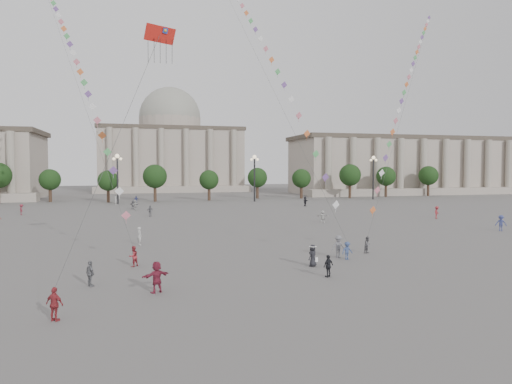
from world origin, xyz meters
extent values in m
plane|color=#5C5957|center=(0.00, 0.00, 0.00)|extent=(360.00, 360.00, 0.00)
cube|color=#A6988B|center=(75.00, 95.00, 8.00)|extent=(80.00, 22.00, 16.00)
cube|color=#4A4036|center=(75.00, 95.00, 16.60)|extent=(81.60, 22.44, 1.20)
cube|color=#A6988B|center=(75.00, 82.00, 1.00)|extent=(84.00, 4.00, 2.00)
cube|color=#A6988B|center=(0.00, 130.00, 10.00)|extent=(46.00, 30.00, 20.00)
cube|color=#4A4036|center=(0.00, 130.00, 20.60)|extent=(46.92, 30.60, 1.20)
cube|color=#A6988B|center=(0.00, 113.00, 1.00)|extent=(48.30, 4.00, 2.00)
cylinder|color=#A6988B|center=(0.00, 130.00, 22.50)|extent=(21.00, 21.00, 5.00)
sphere|color=gray|center=(0.00, 130.00, 25.00)|extent=(21.00, 21.00, 21.00)
cylinder|color=#36251B|center=(-30.00, 78.00, 1.76)|extent=(0.70, 0.70, 3.52)
sphere|color=black|center=(-30.00, 78.00, 5.44)|extent=(5.12, 5.12, 5.12)
cylinder|color=#36251B|center=(-18.00, 78.00, 1.76)|extent=(0.70, 0.70, 3.52)
sphere|color=black|center=(-18.00, 78.00, 5.44)|extent=(5.12, 5.12, 5.12)
cylinder|color=#36251B|center=(-6.00, 78.00, 1.76)|extent=(0.70, 0.70, 3.52)
sphere|color=black|center=(-6.00, 78.00, 5.44)|extent=(5.12, 5.12, 5.12)
cylinder|color=#36251B|center=(6.00, 78.00, 1.76)|extent=(0.70, 0.70, 3.52)
sphere|color=black|center=(6.00, 78.00, 5.44)|extent=(5.12, 5.12, 5.12)
cylinder|color=#36251B|center=(18.00, 78.00, 1.76)|extent=(0.70, 0.70, 3.52)
sphere|color=black|center=(18.00, 78.00, 5.44)|extent=(5.12, 5.12, 5.12)
cylinder|color=#36251B|center=(30.00, 78.00, 1.76)|extent=(0.70, 0.70, 3.52)
sphere|color=black|center=(30.00, 78.00, 5.44)|extent=(5.12, 5.12, 5.12)
cylinder|color=#36251B|center=(42.00, 78.00, 1.76)|extent=(0.70, 0.70, 3.52)
sphere|color=black|center=(42.00, 78.00, 5.44)|extent=(5.12, 5.12, 5.12)
cylinder|color=#36251B|center=(54.00, 78.00, 1.76)|extent=(0.70, 0.70, 3.52)
sphere|color=black|center=(54.00, 78.00, 5.44)|extent=(5.12, 5.12, 5.12)
cylinder|color=#36251B|center=(66.00, 78.00, 1.76)|extent=(0.70, 0.70, 3.52)
sphere|color=black|center=(66.00, 78.00, 5.44)|extent=(5.12, 5.12, 5.12)
cylinder|color=#262628|center=(-15.00, 70.00, 5.00)|extent=(0.36, 0.36, 10.00)
sphere|color=#FFE5B2|center=(-15.00, 70.00, 10.20)|extent=(0.90, 0.90, 0.90)
sphere|color=#FFE5B2|center=(-15.70, 70.00, 9.60)|extent=(0.60, 0.60, 0.60)
sphere|color=#FFE5B2|center=(-14.30, 70.00, 9.60)|extent=(0.60, 0.60, 0.60)
cylinder|color=#262628|center=(15.00, 70.00, 5.00)|extent=(0.36, 0.36, 10.00)
sphere|color=#FFE5B2|center=(15.00, 70.00, 10.20)|extent=(0.90, 0.90, 0.90)
sphere|color=#FFE5B2|center=(14.30, 70.00, 9.60)|extent=(0.60, 0.60, 0.60)
sphere|color=#FFE5B2|center=(15.70, 70.00, 9.60)|extent=(0.60, 0.60, 0.60)
cylinder|color=#262628|center=(45.00, 70.00, 5.00)|extent=(0.36, 0.36, 10.00)
sphere|color=#FFE5B2|center=(45.00, 70.00, 10.20)|extent=(0.90, 0.90, 0.90)
sphere|color=#FFE5B2|center=(44.30, 70.00, 9.60)|extent=(0.60, 0.60, 0.60)
sphere|color=#FFE5B2|center=(45.70, 70.00, 9.60)|extent=(0.60, 0.60, 0.60)
imported|color=navy|center=(-11.23, 67.24, 0.93)|extent=(1.17, 0.71, 1.86)
imported|color=#B2B2AE|center=(-11.24, 54.51, 0.95)|extent=(1.67, 1.61, 1.90)
imported|color=slate|center=(5.94, 4.64, 0.97)|extent=(1.26, 0.73, 1.94)
imported|color=silver|center=(14.37, 28.32, 0.87)|extent=(1.68, 1.09, 1.73)
imported|color=#9D2A31|center=(33.18, 28.90, 0.94)|extent=(1.39, 1.28, 1.88)
imported|color=black|center=(21.79, 55.14, 0.97)|extent=(1.69, 1.65, 1.94)
imported|color=silver|center=(-15.36, 68.00, 0.90)|extent=(0.48, 0.69, 1.81)
imported|color=slate|center=(-11.74, 57.38, 0.80)|extent=(1.48, 1.26, 1.61)
imported|color=beige|center=(-10.50, 15.41, 0.91)|extent=(0.62, 0.77, 1.82)
imported|color=#37407C|center=(32.05, 15.00, 0.97)|extent=(1.41, 1.38, 1.95)
imported|color=slate|center=(-8.91, 42.81, 0.87)|extent=(1.11, 0.76, 1.74)
imported|color=maroon|center=(-29.22, 50.35, 0.88)|extent=(1.02, 1.29, 1.76)
imported|color=maroon|center=(-14.60, -6.80, 0.86)|extent=(1.08, 0.90, 1.72)
imported|color=maroon|center=(-9.48, -2.71, 0.97)|extent=(1.87, 1.30, 1.94)
imported|color=slate|center=(-13.59, -0.14, 0.84)|extent=(0.86, 1.05, 1.68)
imported|color=black|center=(2.33, -1.59, 0.79)|extent=(1.00, 0.74, 1.57)
imported|color=#A02B34|center=(-10.97, 5.35, 0.80)|extent=(0.99, 0.96, 1.60)
imported|color=#374A7C|center=(6.32, 3.72, 0.75)|extent=(1.03, 0.66, 1.51)
imported|color=#58575C|center=(9.37, 5.90, 0.75)|extent=(0.90, 0.83, 1.49)
imported|color=black|center=(2.54, 1.93, 0.85)|extent=(0.99, 0.94, 1.71)
cone|color=white|center=(2.54, 1.93, 1.62)|extent=(0.52, 0.52, 0.14)
cylinder|color=white|center=(2.54, 1.93, 1.56)|extent=(0.60, 0.60, 0.02)
cube|color=white|center=(2.79, 1.78, 0.55)|extent=(0.22, 0.10, 0.35)
cube|color=red|center=(-8.95, 1.00, 16.69)|extent=(2.20, 1.46, 1.02)
cube|color=#1A903A|center=(-9.30, 0.96, 16.94)|extent=(0.40, 0.33, 0.34)
cube|color=#2043AE|center=(-8.60, 0.96, 16.94)|extent=(0.40, 0.33, 0.34)
sphere|color=gold|center=(-9.30, 0.92, 16.94)|extent=(0.20, 0.20, 0.20)
sphere|color=gold|center=(-8.60, 0.92, 16.94)|extent=(0.20, 0.20, 0.20)
cylinder|color=#3F3F3F|center=(-11.78, -2.90, 9.15)|extent=(0.02, 0.02, 17.90)
cylinder|color=#3F3F3F|center=(-18.72, 28.67, 21.35)|extent=(0.02, 0.02, 63.19)
cube|color=#DC7487|center=(-11.52, 7.01, 3.84)|extent=(0.76, 0.25, 0.76)
cube|color=white|center=(-12.08, 8.68, 5.71)|extent=(0.76, 0.25, 0.76)
cube|color=#794F9E|center=(-12.63, 10.35, 7.45)|extent=(0.76, 0.25, 0.76)
cube|color=#53B563|center=(-13.18, 12.01, 9.09)|extent=(0.76, 0.25, 0.76)
cube|color=orange|center=(-13.74, 13.68, 10.68)|extent=(0.76, 0.25, 0.76)
cube|color=#DC7487|center=(-14.29, 15.34, 12.22)|extent=(0.76, 0.25, 0.76)
cube|color=white|center=(-14.84, 17.01, 13.72)|extent=(0.76, 0.25, 0.76)
cube|color=#794F9E|center=(-15.40, 18.68, 15.19)|extent=(0.76, 0.25, 0.76)
cube|color=#53B563|center=(-15.95, 20.34, 16.63)|extent=(0.76, 0.25, 0.76)
cube|color=orange|center=(-16.50, 22.01, 18.04)|extent=(0.76, 0.25, 0.76)
cube|color=#DC7487|center=(-17.06, 23.68, 19.44)|extent=(0.76, 0.25, 0.76)
cube|color=white|center=(-17.61, 25.34, 20.82)|extent=(0.76, 0.25, 0.76)
cube|color=#794F9E|center=(-18.16, 27.01, 22.18)|extent=(0.76, 0.25, 0.76)
cube|color=#53B563|center=(-18.72, 28.67, 23.52)|extent=(0.76, 0.25, 0.76)
cube|color=orange|center=(-19.27, 30.34, 24.85)|extent=(0.76, 0.25, 0.76)
cube|color=#DC7487|center=(-19.82, 32.01, 26.17)|extent=(0.76, 0.25, 0.76)
cube|color=white|center=(-20.38, 33.67, 27.47)|extent=(0.76, 0.25, 0.76)
cube|color=#794F9E|center=(-20.93, 35.34, 28.77)|extent=(0.76, 0.25, 0.76)
cube|color=#53B563|center=(-21.48, 37.01, 30.05)|extent=(0.76, 0.25, 0.76)
cylinder|color=#3F3F3F|center=(4.15, 34.08, 28.03)|extent=(0.02, 0.02, 80.76)
cube|color=white|center=(6.17, 5.74, 4.45)|extent=(0.76, 0.25, 0.76)
cube|color=#794F9E|center=(6.03, 7.77, 6.81)|extent=(0.76, 0.25, 0.76)
cube|color=#53B563|center=(5.88, 9.79, 9.00)|extent=(0.76, 0.25, 0.76)
cube|color=orange|center=(5.74, 11.81, 11.07)|extent=(0.76, 0.25, 0.76)
cube|color=#DC7487|center=(5.59, 13.84, 13.07)|extent=(0.76, 0.25, 0.76)
cube|color=white|center=(5.45, 15.86, 15.01)|extent=(0.76, 0.25, 0.76)
cube|color=#794F9E|center=(5.30, 17.89, 16.90)|extent=(0.76, 0.25, 0.76)
cube|color=#53B563|center=(5.16, 19.91, 18.75)|extent=(0.76, 0.25, 0.76)
cube|color=orange|center=(5.01, 21.94, 20.57)|extent=(0.76, 0.25, 0.76)
cube|color=#DC7487|center=(4.87, 23.96, 22.36)|extent=(0.76, 0.25, 0.76)
cube|color=white|center=(4.72, 25.99, 24.12)|extent=(0.76, 0.25, 0.76)
cube|color=#794F9E|center=(4.58, 28.01, 25.85)|extent=(0.76, 0.25, 0.76)
cube|color=#53B563|center=(4.44, 30.03, 27.57)|extent=(0.76, 0.25, 0.76)
cube|color=orange|center=(4.29, 32.06, 29.26)|extent=(0.76, 0.25, 0.76)
cube|color=#DC7487|center=(4.15, 34.08, 30.94)|extent=(0.76, 0.25, 0.76)
cylinder|color=#3F3F3F|center=(24.84, 23.97, 18.07)|extent=(0.02, 0.02, 57.98)
cube|color=orange|center=(10.65, 7.41, 3.72)|extent=(0.76, 0.25, 0.76)
cube|color=#DC7487|center=(11.94, 8.91, 5.51)|extent=(0.76, 0.25, 0.76)
cube|color=white|center=(13.23, 10.42, 7.16)|extent=(0.76, 0.25, 0.76)
cube|color=#794F9E|center=(14.52, 11.92, 8.73)|extent=(0.76, 0.25, 0.76)
cube|color=#53B563|center=(15.81, 13.43, 10.24)|extent=(0.76, 0.25, 0.76)
cube|color=orange|center=(17.10, 14.93, 11.70)|extent=(0.76, 0.25, 0.76)
cube|color=#DC7487|center=(18.39, 16.44, 13.13)|extent=(0.76, 0.25, 0.76)
cube|color=white|center=(19.68, 17.94, 14.53)|extent=(0.76, 0.25, 0.76)
cube|color=#794F9E|center=(20.97, 19.45, 15.90)|extent=(0.76, 0.25, 0.76)
cube|color=#53B563|center=(22.26, 20.96, 17.25)|extent=(0.76, 0.25, 0.76)
cube|color=orange|center=(23.55, 22.46, 18.58)|extent=(0.76, 0.25, 0.76)
cube|color=#DC7487|center=(24.84, 23.97, 19.89)|extent=(0.76, 0.25, 0.76)
cube|color=white|center=(26.13, 25.47, 21.18)|extent=(0.76, 0.25, 0.76)
cube|color=#794F9E|center=(27.42, 26.98, 22.46)|extent=(0.76, 0.25, 0.76)
cube|color=#53B563|center=(28.71, 28.48, 23.73)|extent=(0.76, 0.25, 0.76)
cube|color=orange|center=(29.99, 29.99, 24.98)|extent=(0.76, 0.25, 0.76)
cube|color=#DC7487|center=(31.28, 31.49, 26.22)|extent=(0.76, 0.25, 0.76)
cube|color=white|center=(32.57, 33.00, 27.45)|extent=(0.76, 0.25, 0.76)
cube|color=#794F9E|center=(33.86, 34.51, 28.67)|extent=(0.76, 0.25, 0.76)
cube|color=#53B563|center=(35.15, 36.01, 29.88)|extent=(0.76, 0.25, 0.76)
cube|color=orange|center=(36.44, 37.52, 31.09)|extent=(0.76, 0.25, 0.76)
cube|color=#DC7487|center=(37.73, 39.02, 32.28)|extent=(0.76, 0.25, 0.76)
cube|color=white|center=(39.02, 40.53, 33.47)|extent=(0.76, 0.25, 0.76)
cube|color=#794F9E|center=(40.31, 42.03, 34.64)|extent=(0.76, 0.25, 0.76)
camera|label=1|loc=(-10.40, -30.97, 7.64)|focal=32.00mm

